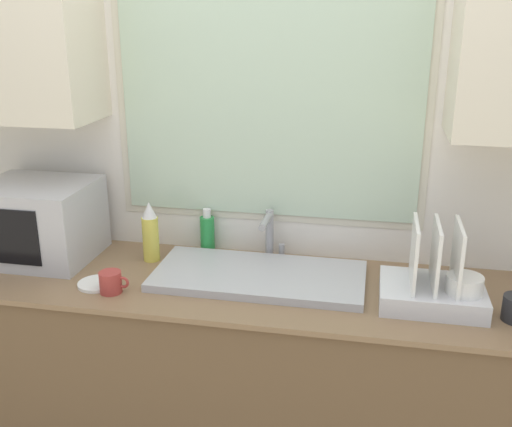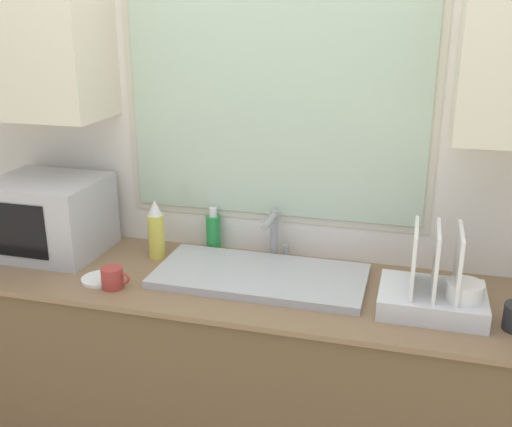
% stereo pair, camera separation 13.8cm
% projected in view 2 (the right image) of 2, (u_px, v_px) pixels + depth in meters
% --- Properties ---
extents(countertop, '(2.32, 0.62, 0.89)m').
position_uv_depth(countertop, '(254.00, 385.00, 2.35)').
color(countertop, brown).
rests_on(countertop, ground_plane).
extents(wall_back, '(6.00, 0.38, 2.60)m').
position_uv_depth(wall_back, '(273.00, 128.00, 2.29)').
color(wall_back, silver).
rests_on(wall_back, ground_plane).
extents(sink_basin, '(0.78, 0.37, 0.03)m').
position_uv_depth(sink_basin, '(260.00, 276.00, 2.22)').
color(sink_basin, '#B2B2B7').
rests_on(sink_basin, countertop).
extents(faucet, '(0.08, 0.18, 0.20)m').
position_uv_depth(faucet, '(274.00, 232.00, 2.36)').
color(faucet, '#99999E').
rests_on(faucet, countertop).
extents(microwave, '(0.43, 0.37, 0.31)m').
position_uv_depth(microwave, '(49.00, 216.00, 2.44)').
color(microwave, '#B2B2B7').
rests_on(microwave, countertop).
extents(dish_rack, '(0.35, 0.27, 0.29)m').
position_uv_depth(dish_rack, '(435.00, 292.00, 1.98)').
color(dish_rack, silver).
rests_on(dish_rack, countertop).
extents(spray_bottle, '(0.07, 0.07, 0.24)m').
position_uv_depth(spray_bottle, '(156.00, 230.00, 2.39)').
color(spray_bottle, '#D8CC4C').
rests_on(spray_bottle, countertop).
extents(soap_bottle, '(0.06, 0.06, 0.18)m').
position_uv_depth(soap_bottle, '(213.00, 232.00, 2.47)').
color(soap_bottle, '#268C3F').
rests_on(soap_bottle, countertop).
extents(mug_near_sink, '(0.11, 0.08, 0.08)m').
position_uv_depth(mug_near_sink, '(113.00, 278.00, 2.15)').
color(mug_near_sink, '#A53833').
rests_on(mug_near_sink, countertop).
extents(small_plate, '(0.14, 0.14, 0.01)m').
position_uv_depth(small_plate, '(100.00, 279.00, 2.22)').
color(small_plate, white).
rests_on(small_plate, countertop).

